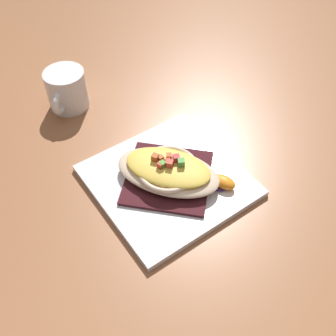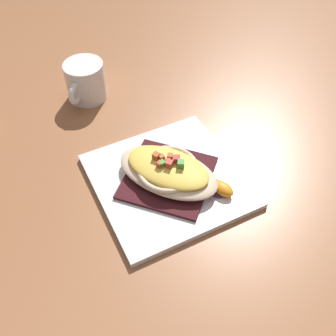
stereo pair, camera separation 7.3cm
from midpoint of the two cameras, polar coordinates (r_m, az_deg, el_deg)
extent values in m
plane|color=#96603D|center=(0.76, 2.74, -2.29)|extent=(2.60, 2.60, 0.00)
cube|color=white|center=(0.76, 2.75, -1.98)|extent=(0.30, 0.30, 0.01)
cube|color=#3F171D|center=(0.75, 2.78, -1.50)|extent=(0.22, 0.22, 0.01)
ellipsoid|color=beige|center=(0.74, 2.83, -0.69)|extent=(0.22, 0.22, 0.03)
torus|color=beige|center=(0.73, 2.85, -0.22)|extent=(0.17, 0.17, 0.01)
ellipsoid|color=#E7C44B|center=(0.73, 2.86, -0.05)|extent=(0.18, 0.18, 0.02)
cube|color=#C94337|center=(0.71, 1.81, 0.24)|extent=(0.01, 0.01, 0.01)
cube|color=red|center=(0.72, 3.15, 0.92)|extent=(0.01, 0.01, 0.01)
cube|color=#4D9D44|center=(0.71, 4.81, 0.44)|extent=(0.02, 0.02, 0.01)
cube|color=#B05426|center=(0.73, 1.15, 1.60)|extent=(0.02, 0.02, 0.01)
cube|color=#C94B3A|center=(0.71, 3.36, 0.52)|extent=(0.02, 0.02, 0.01)
cube|color=#CF383C|center=(0.72, 4.13, 1.25)|extent=(0.02, 0.02, 0.01)
cube|color=#BC5B30|center=(0.73, 1.95, 1.40)|extent=(0.01, 0.01, 0.01)
cube|color=#539B36|center=(0.72, 2.02, 0.61)|extent=(0.01, 0.01, 0.01)
cube|color=#B1532D|center=(0.73, 3.18, 1.50)|extent=(0.01, 0.01, 0.01)
ellipsoid|color=#452761|center=(0.75, 9.80, -3.00)|extent=(0.05, 0.04, 0.01)
ellipsoid|color=orange|center=(0.74, 10.72, -3.10)|extent=(0.05, 0.05, 0.02)
cylinder|color=white|center=(0.94, -9.63, 12.24)|extent=(0.09, 0.09, 0.09)
torus|color=white|center=(0.90, -10.97, 10.45)|extent=(0.05, 0.04, 0.05)
cylinder|color=#4C2D14|center=(0.95, -9.48, 11.33)|extent=(0.08, 0.08, 0.05)
camera|label=1|loc=(0.04, -87.13, 3.25)|focal=42.08mm
camera|label=2|loc=(0.04, 92.87, -3.25)|focal=42.08mm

